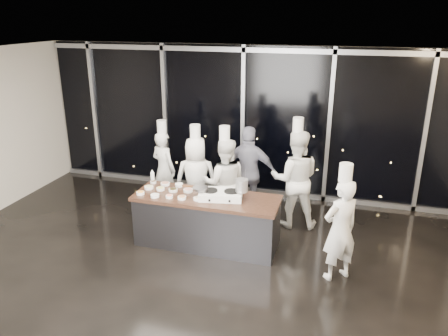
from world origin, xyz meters
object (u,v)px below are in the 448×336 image
(chef_far_left, at_px, (164,168))
(chef_side, at_px, (340,229))
(stock_pot, at_px, (242,185))
(chef_right, at_px, (295,179))
(frying_pan, at_px, (200,188))
(stove, at_px, (221,194))
(guest, at_px, (249,173))
(chef_left, at_px, (196,179))
(chef_center, at_px, (224,182))
(demo_counter, at_px, (207,220))

(chef_far_left, height_order, chef_side, chef_side)
(stock_pot, xyz_separation_m, chef_right, (0.73, 1.11, -0.21))
(frying_pan, bearing_deg, stock_pot, -0.49)
(stove, xyz_separation_m, chef_right, (1.07, 1.16, -0.03))
(stock_pot, height_order, chef_right, chef_right)
(guest, xyz_separation_m, chef_side, (1.77, -1.70, -0.09))
(stove, relative_size, chef_left, 0.41)
(stove, distance_m, chef_center, 0.84)
(chef_left, relative_size, chef_center, 0.98)
(chef_left, xyz_separation_m, chef_center, (0.58, -0.07, 0.01))
(chef_far_left, bearing_deg, chef_side, 175.97)
(demo_counter, relative_size, chef_far_left, 1.36)
(demo_counter, distance_m, chef_side, 2.27)
(demo_counter, bearing_deg, frying_pan, -147.81)
(chef_right, height_order, chef_side, chef_right)
(stove, relative_size, chef_center, 0.40)
(chef_side, bearing_deg, chef_right, -100.16)
(stove, height_order, guest, guest)
(demo_counter, xyz_separation_m, stove, (0.25, 0.01, 0.51))
(stove, distance_m, guest, 1.31)
(stove, bearing_deg, chef_side, -22.31)
(stove, xyz_separation_m, chef_far_left, (-1.61, 1.32, -0.15))
(stove, relative_size, guest, 0.43)
(stock_pot, xyz_separation_m, chef_side, (1.61, -0.46, -0.32))
(chef_center, relative_size, chef_right, 0.92)
(demo_counter, distance_m, chef_left, 1.09)
(chef_far_left, bearing_deg, guest, -158.98)
(chef_right, bearing_deg, stove, 37.09)
(demo_counter, height_order, stove, stove)
(chef_side, bearing_deg, demo_counter, -49.65)
(chef_left, bearing_deg, stock_pot, 127.42)
(chef_far_left, relative_size, guest, 1.00)
(chef_center, bearing_deg, chef_right, -179.69)
(frying_pan, xyz_separation_m, chef_right, (1.42, 1.23, -0.13))
(demo_counter, xyz_separation_m, chef_side, (2.20, -0.40, 0.37))
(chef_far_left, bearing_deg, chef_left, 174.69)
(chef_left, xyz_separation_m, guest, (0.93, 0.42, 0.07))
(chef_far_left, distance_m, chef_side, 3.96)
(chef_right, bearing_deg, stock_pot, 46.29)
(stove, distance_m, chef_far_left, 2.09)
(demo_counter, xyz_separation_m, chef_left, (-0.50, 0.89, 0.39))
(chef_left, relative_size, chef_right, 0.91)
(guest, relative_size, chef_side, 0.99)
(chef_center, bearing_deg, chef_left, -22.57)
(guest, distance_m, chef_side, 2.46)
(chef_center, bearing_deg, demo_counter, 69.12)
(stove, distance_m, chef_right, 1.58)
(chef_left, bearing_deg, chef_right, 173.20)
(chef_left, bearing_deg, chef_far_left, -42.69)
(demo_counter, bearing_deg, chef_center, 84.58)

